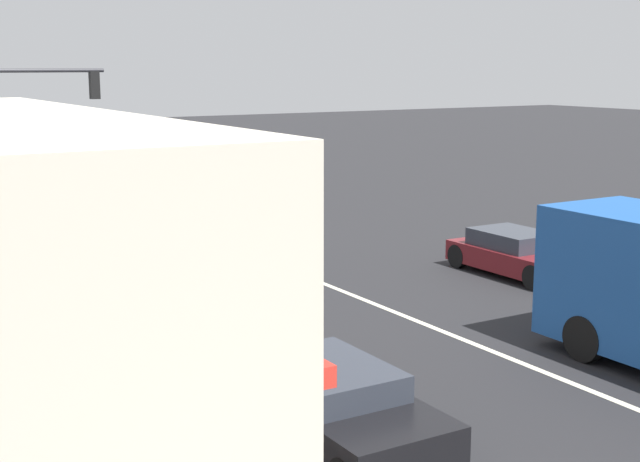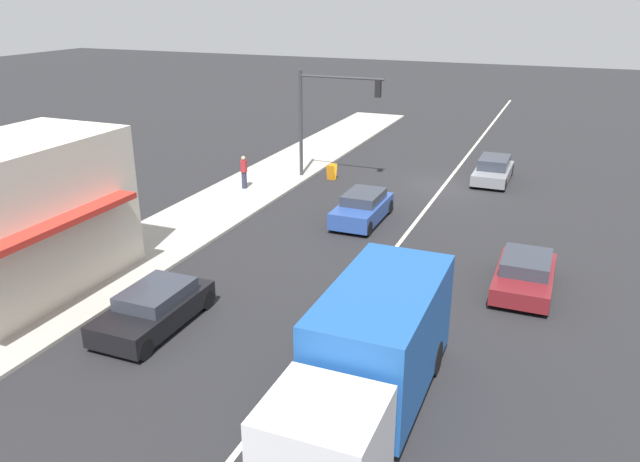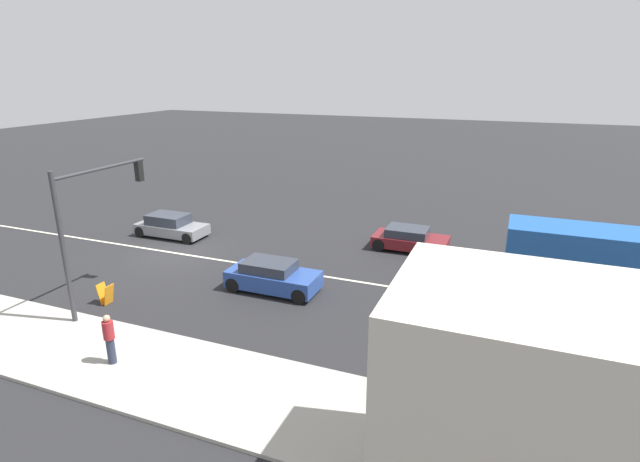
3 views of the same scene
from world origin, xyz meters
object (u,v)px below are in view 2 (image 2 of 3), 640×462
Objects in this scene: warning_aframe_sign at (332,172)px; sedan_maroon at (525,274)px; pedestrian at (244,171)px; suv_black at (154,308)px; traffic_signal_main at (326,107)px; delivery_truck at (370,357)px; coupe_blue at (362,208)px; suv_grey at (493,170)px.

warning_aframe_sign is 0.22× the size of sedan_maroon.
pedestrian reaches higher than suv_black.
traffic_signal_main is 19.97m from delivery_truck.
pedestrian is at bearing -16.81° from coupe_blue.
suv_grey reaches higher than warning_aframe_sign.
warning_aframe_sign is 14.71m from sedan_maroon.
traffic_signal_main is 7.49m from coupe_blue.
traffic_signal_main is 1.40× the size of suv_black.
coupe_blue is 1.02× the size of sedan_maroon.
traffic_signal_main is at bearing -132.57° from pedestrian.
traffic_signal_main is at bearing -65.16° from delivery_truck.
coupe_blue is 9.70m from suv_grey.
warning_aframe_sign is 16.73m from suv_black.
warning_aframe_sign is at bearing 20.63° from suv_grey.
coupe_blue reaches higher than warning_aframe_sign.
pedestrian is 7.34m from coupe_blue.
pedestrian is 15.62m from sedan_maroon.
traffic_signal_main is 0.75× the size of delivery_truck.
coupe_blue is 11.44m from suv_black.
delivery_truck reaches higher than suv_black.
suv_grey is at bearing -116.98° from coupe_blue.
pedestrian is at bearing 47.43° from traffic_signal_main.
delivery_truck is 1.88× the size of suv_grey.
delivery_truck is 1.96× the size of sedan_maroon.
traffic_signal_main is at bearing -41.43° from sedan_maroon.
sedan_maroon is (-2.80, -8.16, -0.89)m from delivery_truck.
traffic_signal_main is at bearing -86.12° from suv_black.
suv_black is at bearing -11.07° from delivery_truck.
delivery_truck is at bearing 114.84° from traffic_signal_main.
traffic_signal_main is 15.21m from sedan_maroon.
suv_black reaches higher than sedan_maroon.
sedan_maroon is (-14.22, 6.45, -0.42)m from pedestrian.
pedestrian is at bearing -72.29° from suv_black.
suv_black is at bearing 93.88° from traffic_signal_main.
suv_black is 1.00× the size of suv_grey.
sedan_maroon is at bearing 148.96° from coupe_blue.
coupe_blue is 0.98× the size of suv_grey.
coupe_blue is 8.40m from sedan_maroon.
pedestrian reaches higher than coupe_blue.
warning_aframe_sign is at bearing -42.56° from sedan_maroon.
traffic_signal_main is 3.49m from warning_aframe_sign.
suv_black is (7.20, -1.41, -0.88)m from delivery_truck.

